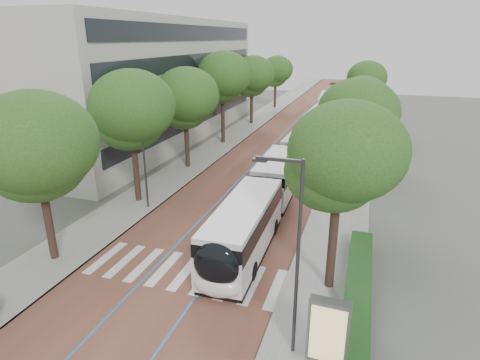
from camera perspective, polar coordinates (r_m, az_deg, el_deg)
The scene contains 22 objects.
ground at distance 21.68m, azimuth -9.42°, elevation -14.11°, with size 160.00×160.00×0.00m, color #51544C.
road at distance 57.77m, azimuth 8.84°, elevation 7.49°, with size 11.00×140.00×0.02m, color brown.
sidewalk_left at distance 59.36m, azimuth 1.62°, elevation 8.09°, with size 4.00×140.00×0.12m, color gray.
sidewalk_right at distance 57.11m, azimuth 16.33°, elevation 6.85°, with size 4.00×140.00×0.12m, color gray.
kerb_left at distance 58.87m, azimuth 3.41°, elevation 7.96°, with size 0.20×140.00×0.14m, color gray.
kerb_right at distance 57.19m, azimuth 14.42°, elevation 7.04°, with size 0.20×140.00×0.14m, color gray.
zebra_crossing at distance 22.33m, azimuth -7.77°, elevation -12.84°, with size 10.55×3.60×0.01m.
lane_line_left at distance 58.03m, azimuth 7.27°, elevation 7.64°, with size 0.12×126.00×0.01m, color #236CB3.
lane_line_right at distance 57.55m, azimuth 10.42°, elevation 7.37°, with size 0.12×126.00×0.01m, color #236CB3.
office_building at distance 52.36m, azimuth -15.28°, elevation 13.56°, with size 18.11×40.00×14.00m.
hedge at distance 19.55m, azimuth 16.23°, elevation -17.05°, with size 1.20×14.00×0.80m, color #153F17.
streetlight_near at distance 14.84m, azimuth 7.62°, elevation -9.25°, with size 1.82×0.20×8.00m.
streetlight_far at distance 38.57m, azimuth 14.56°, elevation 8.37°, with size 1.82×0.20×8.00m.
lamp_post_left at distance 29.15m, azimuth -13.52°, elevation 3.51°, with size 0.14×0.14×8.00m, color #313134.
trees_left at distance 42.69m, azimuth -4.76°, elevation 12.35°, with size 6.23×60.86×10.00m.
trees_right at distance 37.89m, azimuth 16.34°, elevation 10.08°, with size 5.83×47.39×8.89m.
lead_bus at distance 26.36m, azimuth 2.88°, elevation -3.43°, with size 2.89×18.44×3.20m.
bus_queued_0 at distance 41.18m, azimuth 9.18°, elevation 4.88°, with size 2.94×12.48×3.20m.
bus_queued_1 at distance 54.29m, azimuth 11.29°, elevation 8.31°, with size 2.94×12.48×3.20m.
bus_queued_2 at distance 67.39m, azimuth 12.28°, elevation 10.40°, with size 3.29×12.53×3.20m.
bus_queued_3 at distance 79.50m, azimuth 13.97°, elevation 11.63°, with size 3.28×12.53×3.20m.
ad_panel at distance 15.93m, azimuth 12.39°, elevation -20.74°, with size 1.51×0.60×3.10m.
Camera 1 is at (8.71, -15.85, 11.95)m, focal length 30.00 mm.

